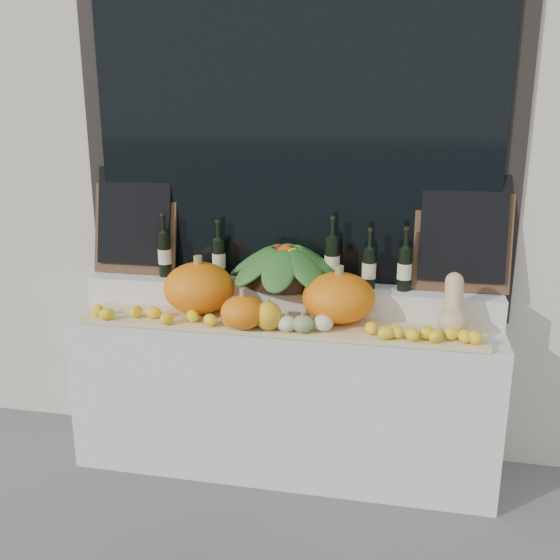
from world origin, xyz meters
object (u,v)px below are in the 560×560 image
object	(u,v)px
pumpkin_right	(339,298)
pumpkin_left	(199,288)
produce_bowl	(286,265)
wine_bottle_tall	(332,260)
butternut_squash	(453,310)

from	to	relation	value
pumpkin_right	pumpkin_left	bearing A→B (deg)	-179.67
pumpkin_left	produce_bowl	xyz separation A→B (m)	(0.44, 0.18, 0.11)
pumpkin_right	wine_bottle_tall	size ratio (longest dim) A/B	0.99
wine_bottle_tall	pumpkin_left	bearing A→B (deg)	-162.85
produce_bowl	pumpkin_right	bearing A→B (deg)	-29.63
pumpkin_right	butternut_squash	world-z (taller)	butternut_squash
pumpkin_left	butternut_squash	size ratio (longest dim) A/B	1.30
pumpkin_left	butternut_squash	bearing A→B (deg)	-2.30
butternut_squash	wine_bottle_tall	bearing A→B (deg)	157.14
pumpkin_right	butternut_squash	bearing A→B (deg)	-5.77
pumpkin_left	produce_bowl	size ratio (longest dim) A/B	0.56
pumpkin_right	produce_bowl	distance (m)	0.38
pumpkin_left	pumpkin_right	world-z (taller)	pumpkin_left
pumpkin_left	wine_bottle_tall	distance (m)	0.74
butternut_squash	pumpkin_right	bearing A→B (deg)	174.23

